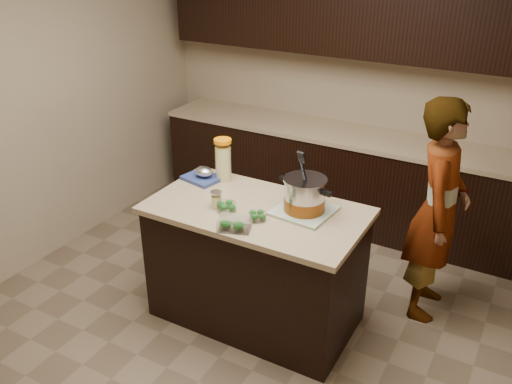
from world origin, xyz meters
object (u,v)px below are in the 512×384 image
island (256,264)px  stock_pot (305,197)px  person (438,211)px  lemonade_pitcher (223,161)px

island → stock_pot: (0.30, 0.10, 0.56)m
island → stock_pot: stock_pot is taller
island → person: bearing=34.6°
stock_pot → lemonade_pitcher: size_ratio=1.30×
island → lemonade_pitcher: bearing=146.9°
island → person: size_ratio=0.90×
stock_pot → island: bearing=-150.1°
stock_pot → person: 0.99m
lemonade_pitcher → person: 1.56m
island → lemonade_pitcher: (-0.44, 0.28, 0.59)m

